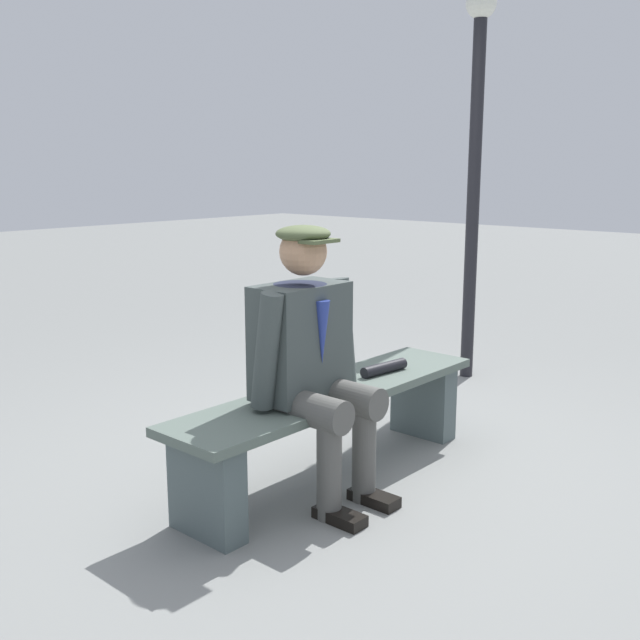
{
  "coord_description": "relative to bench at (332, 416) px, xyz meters",
  "views": [
    {
      "loc": [
        2.63,
        2.25,
        1.51
      ],
      "look_at": [
        0.09,
        0.0,
        0.81
      ],
      "focal_mm": 41.84,
      "sensor_mm": 36.0,
      "label": 1
    }
  ],
  "objects": [
    {
      "name": "rolled_magazine",
      "position": [
        -0.38,
        0.03,
        0.17
      ],
      "size": [
        0.3,
        0.09,
        0.06
      ],
      "primitive_type": "cylinder",
      "rotation": [
        0.0,
        1.57,
        -0.11
      ],
      "color": "black",
      "rests_on": "bench"
    },
    {
      "name": "seated_man",
      "position": [
        0.22,
        0.06,
        0.37
      ],
      "size": [
        0.6,
        0.59,
        1.25
      ],
      "color": "#3E4745",
      "rests_on": "ground"
    },
    {
      "name": "lamp_post",
      "position": [
        -2.03,
        -0.45,
        1.33
      ],
      "size": [
        0.21,
        0.21,
        2.67
      ],
      "color": "black",
      "rests_on": "ground"
    },
    {
      "name": "ground_plane",
      "position": [
        0.0,
        0.0,
        -0.31
      ],
      "size": [
        30.0,
        30.0,
        0.0
      ],
      "primitive_type": "plane",
      "color": "gray"
    },
    {
      "name": "bench",
      "position": [
        0.0,
        0.0,
        0.0
      ],
      "size": [
        1.86,
        0.43,
        0.46
      ],
      "color": "#536159",
      "rests_on": "ground"
    }
  ]
}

